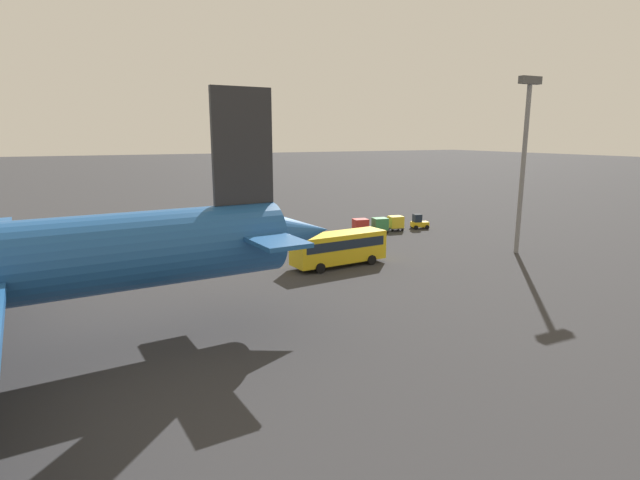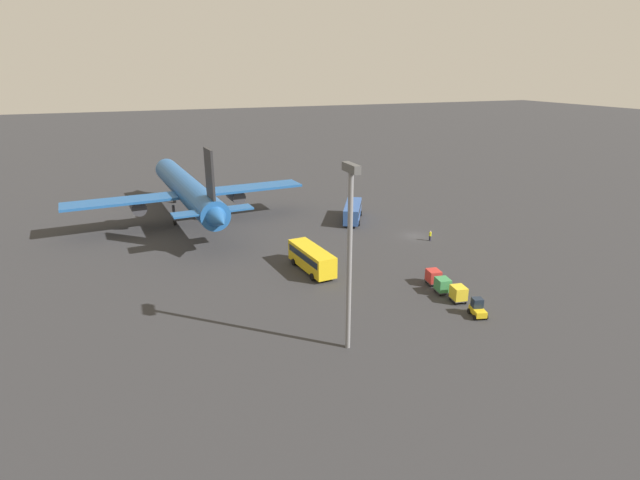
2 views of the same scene
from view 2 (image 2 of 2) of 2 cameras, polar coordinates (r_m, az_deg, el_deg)
name	(u,v)px [view 2 (image 2 of 2)]	position (r m, az deg, el deg)	size (l,w,h in m)	color
ground_plane	(415,236)	(87.90, 10.79, 0.46)	(600.00, 600.00, 0.00)	#2D2D30
airplane	(187,190)	(96.48, -14.92, 5.57)	(50.22, 43.42, 16.19)	#1E5193
shuttle_bus_near	(353,211)	(94.93, 3.75, 3.37)	(10.77, 7.65, 3.22)	#2D5199
shuttle_bus_far	(312,257)	(70.94, -0.96, -2.01)	(10.28, 3.95, 3.40)	gold
baggage_tug	(478,308)	(61.60, 17.57, -7.46)	(2.65, 2.16, 2.10)	gold
worker_person	(430,236)	(85.71, 12.48, 0.47)	(0.38, 0.38, 1.74)	#1E1E2D
cargo_cart_yellow	(459,293)	(64.29, 15.55, -5.86)	(2.22, 1.95, 2.06)	#38383D
cargo_cart_green	(443,285)	(66.12, 13.84, -5.00)	(2.22, 1.95, 2.06)	#38383D
cargo_cart_red	(433,276)	(68.47, 12.83, -4.06)	(2.22, 1.95, 2.06)	#38383D
light_pole	(350,242)	(48.20, 3.42, -0.19)	(2.80, 0.70, 19.23)	slate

